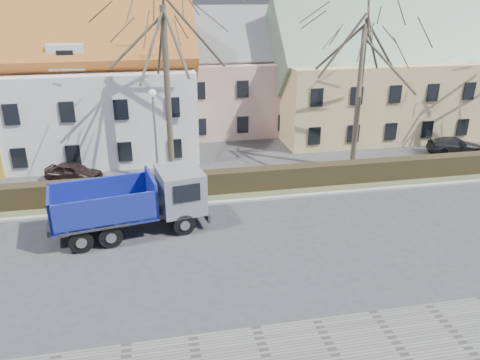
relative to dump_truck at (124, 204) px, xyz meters
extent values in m
plane|color=#363638|center=(4.63, -2.11, -1.52)|extent=(120.00, 120.00, 0.00)
cube|color=#A4A3A1|center=(4.63, 2.49, -1.46)|extent=(80.00, 0.30, 0.12)
cube|color=#4B532E|center=(4.63, 4.09, -1.47)|extent=(80.00, 3.00, 0.10)
cube|color=black|center=(4.63, 3.89, -0.87)|extent=(60.00, 0.90, 1.30)
imported|color=black|center=(-3.40, 7.58, -0.93)|extent=(3.77, 2.60, 1.19)
imported|color=black|center=(23.29, 7.86, -0.95)|extent=(4.18, 2.32, 1.15)
camera|label=1|loc=(1.50, -21.08, 9.53)|focal=35.00mm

